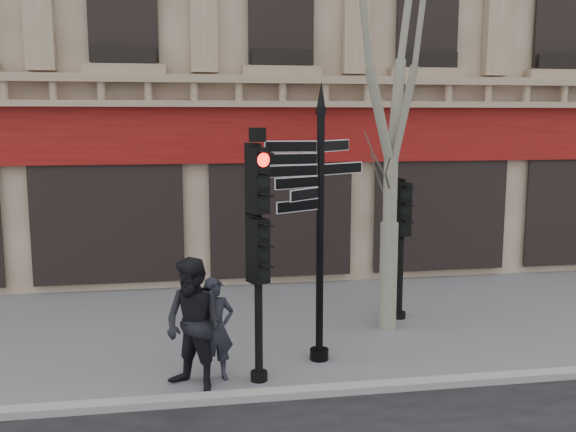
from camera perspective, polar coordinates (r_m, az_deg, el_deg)
name	(u,v)px	position (r m, az deg, el deg)	size (l,w,h in m)	color
ground	(326,358)	(11.04, 3.39, -12.49)	(80.00, 80.00, 0.00)	slate
kerb	(347,389)	(9.76, 5.27, -15.08)	(80.00, 0.25, 0.12)	gray
fingerpost	(321,176)	(10.27, 2.91, 3.54)	(2.43, 2.43, 4.57)	black
traffic_signal_main	(258,224)	(9.49, -2.69, -0.75)	(0.51, 0.45, 3.85)	black
traffic_signal_secondary	(401,224)	(12.82, 10.05, -0.71)	(0.48, 0.36, 2.75)	black
plane_tree	(394,29)	(12.07, 9.43, 16.12)	(2.99, 2.99, 7.93)	gray
pedestrian_a	(215,330)	(9.97, -6.48, -9.99)	(0.59, 0.38, 1.61)	#20222B
pedestrian_b	(194,325)	(9.63, -8.38, -9.54)	(0.96, 0.75, 1.98)	black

